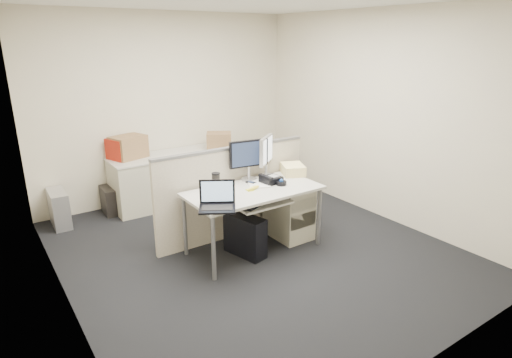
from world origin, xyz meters
TOP-DOWN VIEW (x-y plane):
  - floor at (0.00, 0.00)m, footprint 4.00×4.50m
  - wall_back at (0.00, 2.25)m, footprint 4.00×0.02m
  - wall_front at (0.00, -2.25)m, footprint 4.00×0.02m
  - wall_left at (-2.00, 0.00)m, footprint 0.02×4.50m
  - wall_right at (2.00, 0.00)m, footprint 0.02×4.50m
  - desk at (0.00, 0.00)m, footprint 1.50×0.75m
  - keyboard_tray at (0.00, -0.18)m, footprint 0.62×0.32m
  - drawer_pedestal at (0.55, 0.05)m, footprint 0.40×0.55m
  - cubicle_partition at (0.00, 0.45)m, footprint 2.00×0.06m
  - back_counter at (0.00, 1.93)m, footprint 2.00×0.60m
  - monitor_main at (0.15, 0.32)m, footprint 0.50×0.26m
  - monitor_small at (0.40, 0.32)m, footprint 0.44×0.40m
  - laptop at (-0.62, -0.28)m, footprint 0.44×0.41m
  - trackball at (0.35, -0.05)m, footprint 0.14×0.14m
  - desk_phone at (0.30, 0.08)m, footprint 0.24×0.21m
  - paper_stack at (0.15, 0.12)m, footprint 0.34×0.37m
  - sticky_pad at (-0.05, 0.00)m, footprint 0.08×0.08m
  - travel_mug at (-0.35, 0.22)m, footprint 0.09×0.09m
  - banana at (0.00, -0.00)m, footprint 0.19×0.08m
  - cellphone at (0.10, 0.20)m, footprint 0.09×0.13m
  - manila_folders at (0.72, 0.20)m, footprint 0.36×0.40m
  - keyboard at (-0.05, -0.14)m, footprint 0.52×0.35m
  - pc_tower_desk at (-0.15, -0.05)m, footprint 0.31×0.53m
  - pc_tower_spare_dark at (-1.05, 2.03)m, footprint 0.18×0.40m
  - pc_tower_spare_silver at (-1.70, 1.98)m, footprint 0.21×0.51m
  - cardboard_box_left at (-0.70, 2.05)m, footprint 0.52×0.45m
  - cardboard_box_right at (0.60, 1.81)m, footprint 0.46×0.43m
  - red_binder at (-0.90, 2.03)m, footprint 0.18×0.34m

SIDE VIEW (x-z plane):
  - floor at x=0.00m, z-range -0.01..0.00m
  - pc_tower_spare_dark at x=-1.05m, z-range 0.00..0.37m
  - pc_tower_desk at x=-0.15m, z-range 0.00..0.46m
  - pc_tower_spare_silver at x=-1.70m, z-range 0.00..0.47m
  - drawer_pedestal at x=0.55m, z-range 0.00..0.65m
  - back_counter at x=0.00m, z-range 0.00..0.72m
  - cubicle_partition at x=0.00m, z-range 0.00..1.10m
  - keyboard_tray at x=0.00m, z-range 0.61..0.63m
  - keyboard at x=-0.05m, z-range 0.63..0.66m
  - desk at x=0.00m, z-range 0.30..1.03m
  - sticky_pad at x=-0.05m, z-range 0.73..0.74m
  - paper_stack at x=0.15m, z-range 0.73..0.74m
  - cellphone at x=0.10m, z-range 0.73..0.75m
  - banana at x=0.00m, z-range 0.73..0.77m
  - trackball at x=0.35m, z-range 0.73..0.78m
  - desk_phone at x=0.30m, z-range 0.73..0.80m
  - manila_folders at x=0.72m, z-range 0.73..0.85m
  - travel_mug at x=-0.35m, z-range 0.73..0.92m
  - cardboard_box_right at x=0.60m, z-range 0.72..0.98m
  - laptop at x=-0.62m, z-range 0.73..1.00m
  - red_binder at x=-0.90m, z-range 0.72..1.03m
  - cardboard_box_left at x=-0.70m, z-range 0.72..1.05m
  - monitor_main at x=0.15m, z-range 0.73..1.21m
  - monitor_small at x=0.40m, z-range 0.73..1.21m
  - wall_back at x=0.00m, z-range 0.00..2.70m
  - wall_front at x=0.00m, z-range 0.00..2.70m
  - wall_left at x=-2.00m, z-range 0.00..2.70m
  - wall_right at x=2.00m, z-range 0.00..2.70m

